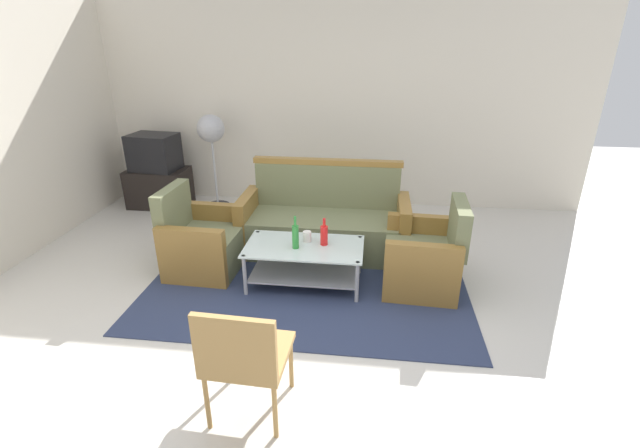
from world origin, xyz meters
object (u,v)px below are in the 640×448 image
Objects in this scene: couch at (324,224)px; tv_stand at (159,187)px; cup at (307,236)px; television at (154,152)px; armchair_left at (203,243)px; bottle_red at (324,235)px; wicker_chair at (244,354)px; pedestal_fan at (211,134)px; coffee_table at (304,259)px; armchair_right at (424,259)px; bottle_green at (295,236)px.

couch is 2.25× the size of tv_stand.
cup is 2.95m from television.
armchair_left is 2.16m from television.
wicker_chair reaches higher than bottle_red.
pedestal_fan reaches higher than cup.
coffee_table is at bearing -51.67° from pedestal_fan.
armchair_left is at bearing 170.08° from coffee_table.
coffee_table is at bearing 88.80° from wicker_chair.
armchair_left is 3.20× the size of bottle_red.
pedestal_fan is at bearing 128.33° from coffee_table.
cup is at bearing -37.19° from tv_stand.
couch is 2.68m from tv_stand.
tv_stand is (-1.26, 1.69, -0.03)m from armchair_left.
couch is 2.15× the size of wicker_chair.
pedestal_fan reaches higher than armchair_left.
bottle_red reaches higher than cup.
bottle_red reaches higher than coffee_table.
armchair_right is at bearing -34.45° from pedestal_fan.
wicker_chair is (-0.21, -2.40, 0.18)m from couch.
coffee_table is 1.66m from wicker_chair.
armchair_left is 1.94m from pedestal_fan.
cup is at bearing 87.81° from armchair_left.
television is at bearing 143.88° from bottle_red.
tv_stand is at bearing 139.46° from bottle_green.
coffee_table is 0.87× the size of pedestal_fan.
couch is at bearing 82.02° from coffee_table.
tv_stand is at bearing 90.00° from television.
couch reaches higher than armchair_right.
bottle_green is 2.98m from television.
bottle_green is at bearing -53.73° from pedestal_fan.
coffee_table is 1.31× the size of wicker_chair.
wicker_chair is at bearing 148.01° from armchair_right.
television is at bearing 124.74° from wicker_chair.
bottle_green is at bearing 145.63° from television.
television is (-2.43, 1.12, 0.44)m from couch.
bottle_green reaches higher than cup.
wicker_chair is (2.22, -3.52, -0.27)m from television.
armchair_right is 1.32× the size of television.
armchair_left is 2.08m from wicker_chair.
television is at bearing 141.07° from coffee_table.
armchair_right is 1.06× the size of tv_stand.
bottle_green is (-0.25, -0.10, 0.02)m from bottle_red.
bottle_green is 0.38× the size of wicker_chair.
wicker_chair is (-0.11, -1.64, 0.22)m from coffee_table.
television is (0.00, 0.00, 0.50)m from tv_stand.
tv_stand is at bearing -24.52° from couch.
coffee_table is at bearing 36.02° from bottle_green.
pedestal_fan is (-0.46, 1.74, 0.73)m from armchair_left.
pedestal_fan is at bearing 130.10° from cup.
bottle_green is 2.98m from tv_stand.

